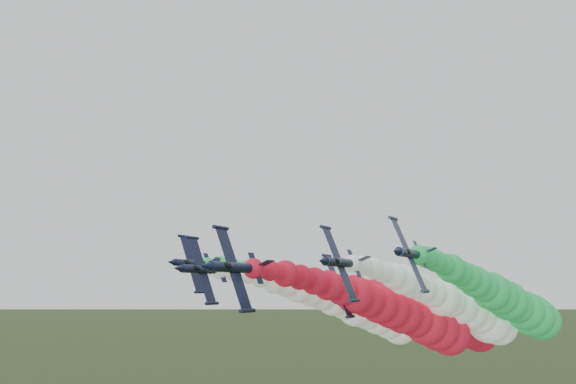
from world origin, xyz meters
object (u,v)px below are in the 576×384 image
object	(u,v)px
jet_lead	(405,316)
jet_trail	(450,320)
jet_inner_right	(465,309)
jet_outer_left	(331,300)
jet_inner_left	(355,309)
jet_outer_right	(510,302)

from	to	relation	value
jet_lead	jet_trail	bearing A→B (deg)	88.75
jet_inner_right	jet_outer_left	world-z (taller)	jet_outer_left
jet_inner_left	jet_lead	bearing A→B (deg)	-37.97
jet_lead	jet_inner_right	xyz separation A→B (m)	(7.61, 14.90, 0.83)
jet_inner_left	jet_outer_right	bearing A→B (deg)	12.75
jet_inner_left	jet_outer_left	size ratio (longest dim) A/B	1.00
jet_inner_right	jet_outer_right	xyz separation A→B (m)	(8.23, 3.53, 1.38)
jet_outer_right	jet_inner_right	bearing A→B (deg)	-156.79
jet_inner_left	jet_outer_left	xyz separation A→B (m)	(-10.57, 10.61, 1.52)
jet_lead	jet_trail	distance (m)	31.22
jet_inner_right	jet_outer_left	distance (m)	33.73
jet_outer_left	jet_trail	distance (m)	27.87
jet_inner_right	jet_outer_right	world-z (taller)	jet_outer_right
jet_outer_right	jet_trail	distance (m)	20.29
jet_inner_right	jet_outer_right	distance (m)	9.06
jet_inner_right	jet_trail	bearing A→B (deg)	113.13
jet_outer_right	jet_trail	world-z (taller)	jet_outer_right
jet_inner_left	jet_outer_left	bearing A→B (deg)	134.88
jet_lead	jet_inner_left	xyz separation A→B (m)	(-14.75, 11.51, 0.59)
jet_inner_left	jet_inner_right	xyz separation A→B (m)	(22.36, 3.39, 0.24)
jet_inner_left	jet_trail	world-z (taller)	jet_inner_left
jet_outer_left	jet_inner_right	bearing A→B (deg)	-12.37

